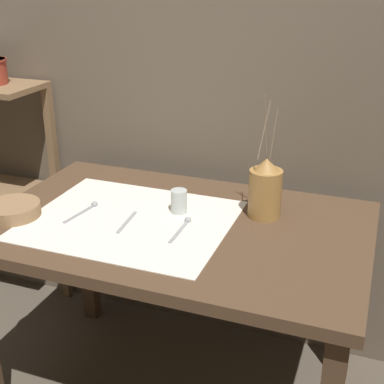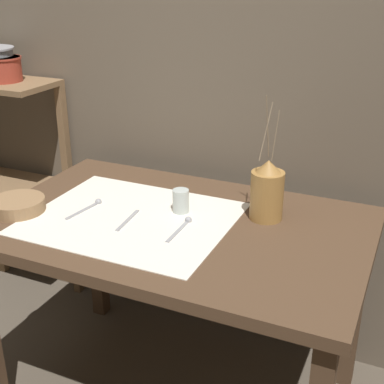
% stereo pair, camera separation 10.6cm
% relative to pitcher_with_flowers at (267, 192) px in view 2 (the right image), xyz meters
% --- Properties ---
extents(stone_wall_back, '(7.00, 0.06, 2.40)m').
position_rel_pitcher_with_flowers_xyz_m(stone_wall_back, '(-0.27, 0.37, 0.33)').
color(stone_wall_back, brown).
rests_on(stone_wall_back, ground_plane).
extents(wooden_table, '(1.29, 0.82, 0.77)m').
position_rel_pitcher_with_flowers_xyz_m(wooden_table, '(-0.27, -0.15, -0.19)').
color(wooden_table, '#4C3523').
rests_on(wooden_table, ground_plane).
extents(wooden_shelf_unit, '(0.54, 0.29, 1.11)m').
position_rel_pitcher_with_flowers_xyz_m(wooden_shelf_unit, '(-1.31, 0.21, -0.10)').
color(wooden_shelf_unit, brown).
rests_on(wooden_shelf_unit, ground_plane).
extents(linen_cloth, '(0.68, 0.57, 0.00)m').
position_rel_pitcher_with_flowers_xyz_m(linen_cloth, '(-0.42, -0.19, -0.10)').
color(linen_cloth, silver).
rests_on(linen_cloth, wooden_table).
extents(pitcher_with_flowers, '(0.11, 0.11, 0.43)m').
position_rel_pitcher_with_flowers_xyz_m(pitcher_with_flowers, '(0.00, 0.00, 0.00)').
color(pitcher_with_flowers, olive).
rests_on(pitcher_with_flowers, wooden_table).
extents(wooden_bowl, '(0.19, 0.19, 0.05)m').
position_rel_pitcher_with_flowers_xyz_m(wooden_bowl, '(-0.82, -0.31, -0.07)').
color(wooden_bowl, '#8E6B47').
rests_on(wooden_bowl, wooden_table).
extents(glass_tumbler_near, '(0.06, 0.06, 0.08)m').
position_rel_pitcher_with_flowers_xyz_m(glass_tumbler_near, '(-0.29, -0.08, -0.05)').
color(glass_tumbler_near, '#B7C1BC').
rests_on(glass_tumbler_near, wooden_table).
extents(spoon_outer, '(0.04, 0.18, 0.02)m').
position_rel_pitcher_with_flowers_xyz_m(spoon_outer, '(-0.60, -0.16, -0.09)').
color(spoon_outer, '#939399').
rests_on(spoon_outer, wooden_table).
extents(knife_center, '(0.03, 0.17, 0.00)m').
position_rel_pitcher_with_flowers_xyz_m(knife_center, '(-0.42, -0.22, -0.09)').
color(knife_center, '#939399').
rests_on(knife_center, wooden_table).
extents(spoon_inner, '(0.02, 0.18, 0.02)m').
position_rel_pitcher_with_flowers_xyz_m(spoon_inner, '(-0.23, -0.17, -0.09)').
color(spoon_inner, '#939399').
rests_on(spoon_inner, wooden_table).
extents(metal_pot_small, '(0.17, 0.17, 0.10)m').
position_rel_pitcher_with_flowers_xyz_m(metal_pot_small, '(-1.26, 0.18, 0.29)').
color(metal_pot_small, '#9E3828').
rests_on(metal_pot_small, wooden_shelf_unit).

